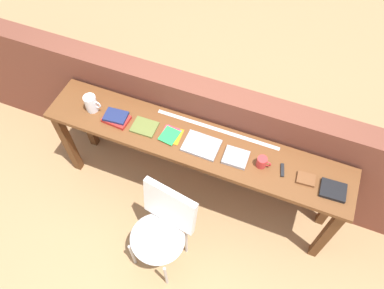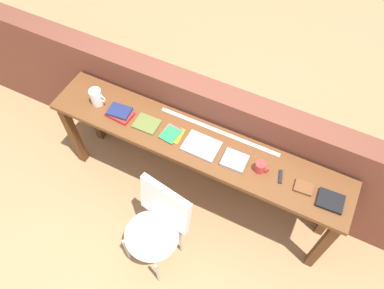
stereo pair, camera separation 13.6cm
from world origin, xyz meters
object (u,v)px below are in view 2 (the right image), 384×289
Objects in this scene: pamphlet_pile_colourful at (172,134)px; book_repair_rightmost at (330,201)px; multitool_folded at (280,177)px; chair_white_moulded at (156,225)px; mug at (260,167)px; book_open_centre at (201,146)px; pitcher_white at (96,97)px; leather_journal_brown at (304,187)px; book_stack_leftmost at (120,113)px; magazine_cycling at (147,124)px.

book_repair_rightmost reaches higher than pamphlet_pile_colourful.
chair_white_moulded is at bearing -139.66° from multitool_folded.
multitool_folded reaches higher than chair_white_moulded.
book_repair_rightmost reaches higher than multitool_folded.
mug is 0.53m from book_repair_rightmost.
chair_white_moulded is 8.10× the size of multitool_folded.
pitcher_white is at bearing -179.70° from book_open_centre.
multitool_folded is at bearing 40.34° from chair_white_moulded.
book_open_centre is 2.09× the size of leather_journal_brown.
book_stack_leftmost is at bearing -179.03° from mug.
book_open_centre is 0.81m from leather_journal_brown.
multitool_folded is (0.16, 0.01, -0.04)m from mug.
multitool_folded is at bearing 1.37° from book_stack_leftmost.
multitool_folded is at bearing -0.30° from magazine_cycling.
chair_white_moulded is 4.55× the size of magazine_cycling.
pitcher_white is 1.44m from mug.
book_stack_leftmost is at bearing -178.63° from multitool_folded.
book_open_centre is at bearing -0.99° from pamphlet_pile_colourful.
pamphlet_pile_colourful is 1.64× the size of mug.
chair_white_moulded is 8.10× the size of mug.
magazine_cycling is 1.78× the size of multitool_folded.
pamphlet_pile_colourful is at bearing -0.53° from pitcher_white.
pitcher_white is 1.60m from multitool_folded.
pitcher_white is 0.48m from magazine_cycling.
book_repair_rightmost reaches higher than chair_white_moulded.
book_stack_leftmost reaches higher than book_repair_rightmost.
chair_white_moulded is 4.92× the size of book_repair_rightmost.
chair_white_moulded is 0.71m from book_open_centre.
pamphlet_pile_colourful is 1.64× the size of multitool_folded.
book_stack_leftmost is 1.54m from leather_journal_brown.
magazine_cycling is at bearing -178.62° from pamphlet_pile_colourful.
chair_white_moulded is 1.15m from leather_journal_brown.
book_open_centre is (0.96, -0.01, -0.07)m from pitcher_white.
book_repair_rightmost is at bearing 0.01° from book_stack_leftmost.
pitcher_white is 1.02× the size of book_repair_rightmost.
pamphlet_pile_colourful is 1.39× the size of leather_journal_brown.
magazine_cycling is at bearing -178.94° from book_open_centre.
multitool_folded is (0.73, 0.62, 0.36)m from chair_white_moulded.
leather_journal_brown is at bearing -0.97° from magazine_cycling.
magazine_cycling is at bearing 175.74° from leather_journal_brown.
book_stack_leftmost is at bearing 176.98° from book_repair_rightmost.
pitcher_white is 0.68× the size of book_open_centre.
pamphlet_pile_colourful reaches higher than chair_white_moulded.
chair_white_moulded is 4.85× the size of pitcher_white.
mug is 0.16m from multitool_folded.
book_stack_leftmost reaches higher than book_open_centre.
magazine_cycling is at bearing 123.32° from chair_white_moulded.
pamphlet_pile_colourful is 1.00× the size of book_repair_rightmost.
book_open_centre is at bearing -0.66° from pitcher_white.
mug is 0.61× the size of book_repair_rightmost.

